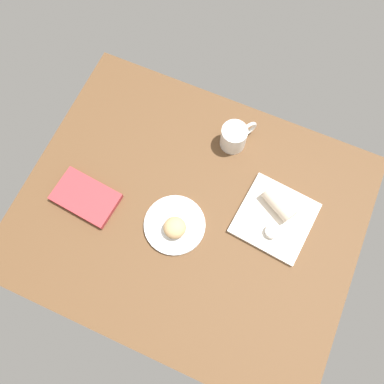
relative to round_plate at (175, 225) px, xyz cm
name	(u,v)px	position (x,y,z in cm)	size (l,w,h in cm)	color
dining_table	(189,214)	(-2.56, -5.90, -2.70)	(110.00, 90.00, 4.00)	brown
round_plate	(175,225)	(0.00, 0.00, 0.00)	(19.83, 19.83, 1.40)	white
scone_pastry	(175,228)	(-0.83, 1.46, 3.30)	(7.22, 7.12, 5.20)	tan
square_plate	(275,218)	(-28.80, -15.09, 0.10)	(22.98, 22.98, 1.60)	silver
sauce_cup	(272,232)	(-29.44, -9.96, 2.18)	(4.63, 4.63, 2.39)	silver
breakfast_wrap	(280,203)	(-28.29, -19.20, 3.89)	(5.99, 5.99, 11.41)	beige
book_stack	(86,197)	(30.64, 3.29, 0.46)	(21.94, 14.84, 2.32)	#A53338
coffee_mug	(235,137)	(-6.39, -35.23, 4.00)	(10.20, 12.31, 9.18)	white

